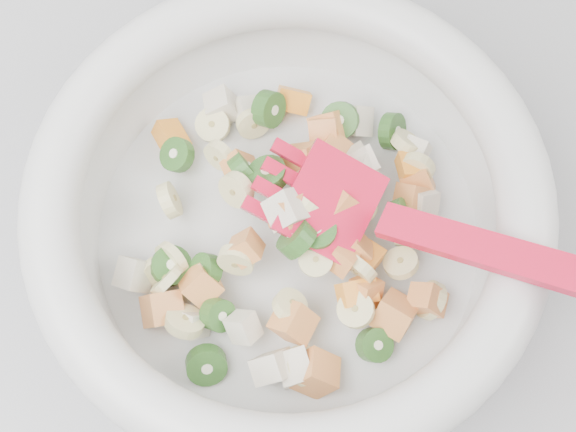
{
  "coord_description": "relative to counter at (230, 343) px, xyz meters",
  "views": [
    {
      "loc": [
        0.07,
        1.24,
        1.45
      ],
      "look_at": [
        0.07,
        1.43,
        0.95
      ],
      "focal_mm": 50.0,
      "sensor_mm": 36.0,
      "label": 1
    }
  ],
  "objects": [
    {
      "name": "counter",
      "position": [
        0.0,
        0.0,
        0.0
      ],
      "size": [
        2.0,
        0.6,
        0.9
      ],
      "primitive_type": "cube",
      "color": "gray",
      "rests_on": "ground"
    },
    {
      "name": "mixing_bowl",
      "position": [
        0.07,
        -0.02,
        0.5
      ],
      "size": [
        0.43,
        0.35,
        0.14
      ],
      "color": "silver",
      "rests_on": "counter"
    }
  ]
}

